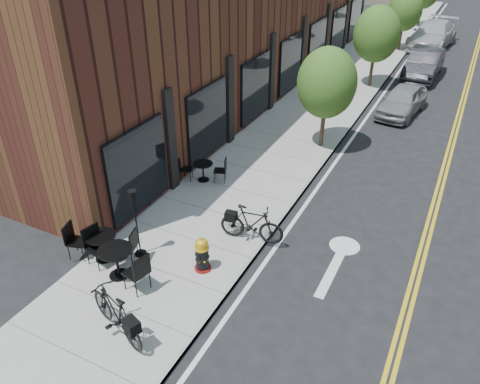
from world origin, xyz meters
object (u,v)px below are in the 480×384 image
Objects in this scene: bicycle_left at (116,313)px; parked_car_a at (402,101)px; bistro_set_a at (102,244)px; bistro_set_b at (116,259)px; fire_hydrant at (202,255)px; parked_car_b at (424,64)px; patio_umbrella at (135,210)px; parked_car_c at (432,35)px; bicycle_right at (252,224)px; bistro_set_c at (203,169)px.

bicycle_left is 0.53× the size of parked_car_a.
bicycle_left is 16.38m from parked_car_a.
bistro_set_b is at bearing -40.71° from bistro_set_a.
bicycle_left is (-0.55, -2.66, 0.13)m from fire_hydrant.
parked_car_b reaches higher than bistro_set_b.
patio_umbrella reaches higher than bicycle_left.
bistro_set_a is 0.33× the size of parked_car_c.
bistro_set_a is at bearing -102.46° from parked_car_b.
bistro_set_a reaches higher than fire_hydrant.
parked_car_a is at bearing 72.38° from patio_umbrella.
patio_umbrella reaches higher than fire_hydrant.
bicycle_right reaches higher than bistro_set_c.
parked_car_b is at bearing -79.92° from parked_car_c.
parked_car_b is at bearing -167.98° from bicycle_left.
bicycle_right is at bearing -87.30° from parked_car_c.
bistro_set_b reaches higher than bistro_set_a.
bistro_set_a is 15.13m from parked_car_a.
bicycle_left reaches higher than bistro_set_a.
parked_car_c is (3.87, 27.67, 0.16)m from bistro_set_b.
parked_car_b is (4.90, 15.50, 0.21)m from bistro_set_c.
bicycle_left is 0.35× the size of parked_car_c.
bicycle_right is at bearing 62.91° from bistro_set_b.
fire_hydrant reaches higher than bistro_set_c.
fire_hydrant is 2.68m from bistro_set_a.
bistro_set_b is at bearing -91.78° from parked_car_c.
bistro_set_c is at bearing 43.29° from bicycle_right.
patio_umbrella is (-2.40, -1.90, 0.89)m from bicycle_right.
bicycle_right is at bearing -59.15° from bistro_set_c.
bicycle_right is 0.32× the size of parked_car_c.
parked_car_b is at bearing 78.17° from fire_hydrant.
bicycle_left is 22.35m from parked_car_b.
bicycle_right is at bearing -174.75° from bicycle_left.
bicycle_left is 1.08× the size of bicycle_right.
parked_car_c is at bearing 57.91° from bistro_set_c.
patio_umbrella is 0.35× the size of parked_car_c.
fire_hydrant is 19.64m from parked_car_b.
bistro_set_b is 21.10m from parked_car_b.
bistro_set_c is at bearing 96.94° from patio_umbrella.
fire_hydrant is 0.17× the size of parked_car_c.
parked_car_c is (2.66, 29.15, 0.12)m from bicycle_left.
bicycle_right is (0.59, 1.68, 0.08)m from fire_hydrant.
bicycle_left is 6.86m from bistro_set_c.
bistro_set_a is (-3.14, -2.50, -0.05)m from bicycle_right.
bistro_set_a is 1.33m from patio_umbrella.
bicycle_left is 2.86m from patio_umbrella.
bicycle_left is at bearing -96.34° from parked_car_b.
fire_hydrant is 0.49× the size of patio_umbrella.
parked_car_c is (-0.43, 13.06, 0.19)m from parked_car_a.
parked_car_a reaches higher than bicycle_right.
parked_car_c is at bearing -12.02° from bicycle_right.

